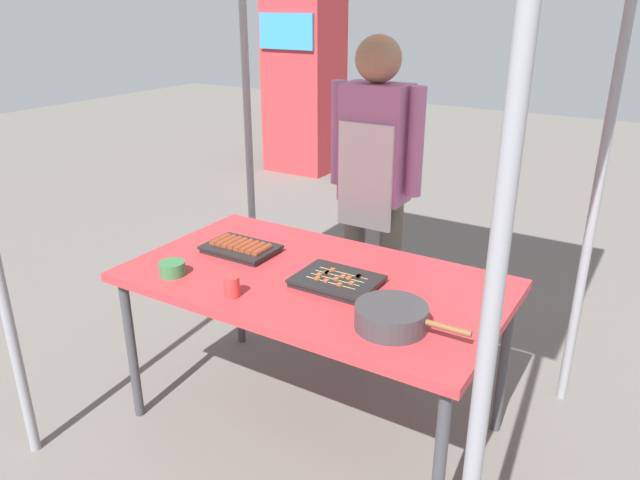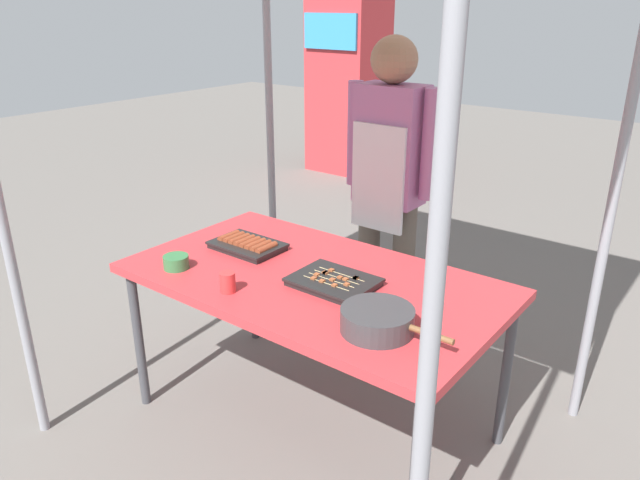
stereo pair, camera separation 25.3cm
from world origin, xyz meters
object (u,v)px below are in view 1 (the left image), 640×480
cooking_wok (392,316)px  neighbor_stall_right (304,84)px  stall_table (314,288)px  vendor_woman (374,172)px  tray_grilled_sausages (241,248)px  tray_meat_skewers (337,281)px  condiment_bowl (172,268)px  drink_cup_near_edge (232,287)px

cooking_wok → neighbor_stall_right: bearing=126.4°
stall_table → vendor_woman: size_ratio=0.95×
tray_grilled_sausages → vendor_woman: 0.84m
tray_meat_skewers → vendor_woman: 0.88m
vendor_woman → stall_table: bearing=98.6°
neighbor_stall_right → condiment_bowl: bearing=-64.2°
drink_cup_near_edge → cooking_wok: bearing=9.4°
stall_table → drink_cup_near_edge: drink_cup_near_edge is taller
tray_grilled_sausages → vendor_woman: bearing=67.3°
cooking_wok → condiment_bowl: bearing=-175.2°
condiment_bowl → neighbor_stall_right: (-2.00, 4.13, 0.19)m
neighbor_stall_right → vendor_woman: bearing=-51.7°
tray_grilled_sausages → cooking_wok: bearing=-16.5°
tray_meat_skewers → neighbor_stall_right: (-2.64, 3.85, 0.20)m
tray_grilled_sausages → condiment_bowl: condiment_bowl is taller
condiment_bowl → drink_cup_near_edge: drink_cup_near_edge is taller
drink_cup_near_edge → neighbor_stall_right: size_ratio=0.04×
stall_table → condiment_bowl: (-0.52, -0.30, 0.08)m
tray_meat_skewers → drink_cup_near_edge: size_ratio=4.04×
stall_table → neighbor_stall_right: size_ratio=0.83×
stall_table → tray_grilled_sausages: tray_grilled_sausages is taller
drink_cup_near_edge → vendor_woman: (0.06, 1.11, 0.22)m
vendor_woman → condiment_bowl: bearing=69.6°
cooking_wok → tray_meat_skewers: bearing=149.8°
tray_grilled_sausages → drink_cup_near_edge: 0.45m
tray_grilled_sausages → vendor_woman: vendor_woman is taller
cooking_wok → vendor_woman: 1.18m
tray_grilled_sausages → tray_meat_skewers: size_ratio=0.98×
neighbor_stall_right → drink_cup_near_edge: bearing=-60.6°
tray_grilled_sausages → condiment_bowl: (-0.09, -0.35, 0.01)m
cooking_wok → vendor_woman: size_ratio=0.25×
tray_meat_skewers → condiment_bowl: (-0.65, -0.28, 0.01)m
stall_table → drink_cup_near_edge: 0.38m
cooking_wok → vendor_woman: vendor_woman is taller
tray_meat_skewers → stall_table: bearing=171.7°
tray_meat_skewers → neighbor_stall_right: bearing=124.5°
vendor_woman → neighbor_stall_right: (-2.40, 3.04, -0.04)m
tray_grilled_sausages → drink_cup_near_edge: size_ratio=3.97×
drink_cup_near_edge → condiment_bowl: bearing=176.1°
neighbor_stall_right → cooking_wok: bearing=-53.6°
tray_meat_skewers → drink_cup_near_edge: drink_cup_near_edge is taller
cooking_wok → drink_cup_near_edge: cooking_wok is taller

